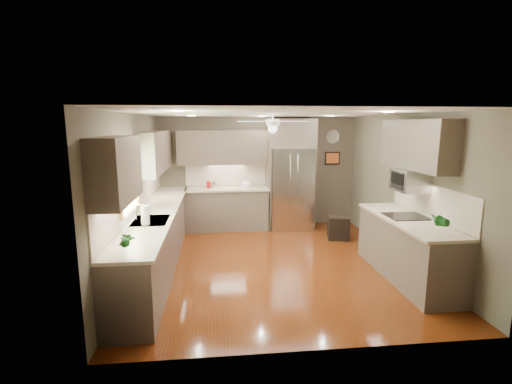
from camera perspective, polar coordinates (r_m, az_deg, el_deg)
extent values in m
plane|color=#492209|center=(6.45, 2.82, -10.85)|extent=(5.00, 5.00, 0.00)
plane|color=white|center=(6.01, 3.03, 11.96)|extent=(5.00, 5.00, 0.00)
plane|color=brown|center=(8.56, 0.30, 3.12)|extent=(4.50, 0.00, 4.50)
plane|color=brown|center=(3.72, 9.00, -6.68)|extent=(4.50, 0.00, 4.50)
plane|color=brown|center=(6.17, -18.19, -0.25)|extent=(0.00, 5.00, 5.00)
plane|color=brown|center=(6.83, 21.92, 0.50)|extent=(0.00, 5.00, 5.00)
cylinder|color=maroon|center=(8.25, -7.29, 1.14)|extent=(0.11, 0.11, 0.16)
cylinder|color=silver|center=(8.26, -6.51, 1.11)|extent=(0.12, 0.12, 0.14)
cylinder|color=beige|center=(8.27, -5.39, 1.28)|extent=(0.13, 0.13, 0.18)
imported|color=white|center=(6.12, -16.46, -2.33)|extent=(0.11, 0.11, 0.19)
imported|color=#1A5B1E|center=(4.28, -19.39, -7.03)|extent=(0.17, 0.12, 0.32)
imported|color=#1A5B1E|center=(5.38, 26.14, -3.88)|extent=(0.21, 0.19, 0.33)
imported|color=beige|center=(8.28, -1.48, 0.89)|extent=(0.29, 0.29, 0.06)
cube|color=#4E4138|center=(6.45, -14.88, -6.96)|extent=(0.60, 4.70, 0.90)
cube|color=beige|center=(6.32, -14.95, -2.89)|extent=(0.65, 4.70, 0.04)
cube|color=beige|center=(6.32, -17.80, -0.45)|extent=(0.02, 4.70, 0.50)
cube|color=#4E4138|center=(8.35, -4.43, -2.67)|extent=(1.85, 0.60, 0.90)
cube|color=beige|center=(8.24, -4.47, 0.49)|extent=(1.85, 0.65, 0.04)
cube|color=beige|center=(8.50, -4.56, 2.70)|extent=(1.85, 0.02, 0.50)
cube|color=#4E4138|center=(4.51, -20.70, 3.23)|extent=(0.33, 1.20, 0.75)
cube|color=#4E4138|center=(7.34, -15.10, 6.06)|extent=(0.33, 2.40, 0.75)
cube|color=#4E4138|center=(8.29, -4.59, 6.84)|extent=(2.15, 0.33, 0.75)
cube|color=#4E4138|center=(6.19, 23.43, 6.73)|extent=(0.33, 1.70, 0.75)
cube|color=#BFF2B2|center=(5.64, -19.25, 1.81)|extent=(0.01, 1.00, 0.80)
cube|color=#985B29|center=(5.59, -19.26, 6.18)|extent=(0.05, 1.12, 0.06)
cube|color=#985B29|center=(5.71, -18.75, -2.45)|extent=(0.05, 1.12, 0.06)
cube|color=#985B29|center=(5.12, -20.29, 0.93)|extent=(0.05, 0.06, 0.80)
cube|color=#985B29|center=(6.14, -17.93, 2.55)|extent=(0.05, 0.06, 0.80)
cube|color=silver|center=(5.70, -15.88, -4.34)|extent=(0.50, 0.70, 0.03)
cube|color=#262626|center=(5.71, -15.86, -4.68)|extent=(0.44, 0.62, 0.05)
cylinder|color=silver|center=(5.71, -17.92, -3.13)|extent=(0.02, 0.02, 0.24)
cylinder|color=silver|center=(5.67, -17.39, -1.95)|extent=(0.16, 0.02, 0.02)
cube|color=silver|center=(8.36, 5.34, 0.55)|extent=(0.92, 0.72, 1.82)
cube|color=black|center=(8.08, 5.79, -1.64)|extent=(0.88, 0.02, 0.02)
cube|color=black|center=(7.98, 5.87, 2.53)|extent=(0.01, 0.02, 1.00)
cylinder|color=silver|center=(7.93, 5.36, 2.49)|extent=(0.02, 0.02, 0.90)
cylinder|color=silver|center=(7.96, 6.49, 2.50)|extent=(0.02, 0.02, 0.90)
cube|color=#4E4138|center=(8.30, 5.41, 8.98)|extent=(1.04, 0.60, 0.63)
cube|color=#4E4138|center=(8.34, 1.89, 0.56)|extent=(0.06, 0.60, 1.82)
cube|color=#4E4138|center=(8.53, 8.56, 0.67)|extent=(0.06, 0.60, 1.82)
cube|color=#4E4138|center=(6.18, 22.20, -8.16)|extent=(0.65, 2.20, 0.90)
cube|color=beige|center=(6.04, 22.38, -3.94)|extent=(0.70, 2.20, 0.04)
cube|color=beige|center=(6.15, 25.27, -1.25)|extent=(0.02, 2.20, 0.50)
cube|color=black|center=(6.12, 21.95, -3.49)|extent=(0.56, 0.52, 0.01)
cube|color=silver|center=(6.21, 22.62, 1.68)|extent=(0.42, 0.55, 0.34)
cube|color=black|center=(6.11, 20.90, 1.67)|extent=(0.02, 0.40, 0.26)
cylinder|color=white|center=(6.31, 2.59, 11.53)|extent=(0.03, 0.03, 0.08)
cylinder|color=white|center=(6.30, 2.58, 10.62)|extent=(0.22, 0.22, 0.10)
sphere|color=white|center=(6.30, 2.58, 9.71)|extent=(0.16, 0.16, 0.16)
cube|color=white|center=(6.37, 5.76, 10.76)|extent=(0.48, 0.11, 0.01)
cube|color=white|center=(6.65, 2.12, 10.78)|extent=(0.11, 0.48, 0.01)
cube|color=white|center=(6.26, -0.64, 10.81)|extent=(0.48, 0.11, 0.01)
cube|color=white|center=(5.96, 3.10, 10.82)|extent=(0.11, 0.48, 0.01)
cylinder|color=white|center=(7.25, -9.89, 11.51)|extent=(0.14, 0.14, 0.01)
cylinder|color=white|center=(7.58, 11.38, 11.41)|extent=(0.14, 0.14, 0.01)
cylinder|color=white|center=(4.76, -11.82, 12.10)|extent=(0.14, 0.14, 0.01)
cylinder|color=white|center=(5.24, 19.71, 11.54)|extent=(0.14, 0.14, 0.01)
cylinder|color=white|center=(7.79, 0.89, 11.57)|extent=(0.14, 0.14, 0.01)
cylinder|color=white|center=(8.84, 11.78, 8.34)|extent=(0.30, 0.03, 0.30)
cylinder|color=silver|center=(8.83, 11.81, 8.34)|extent=(0.29, 0.00, 0.29)
cube|color=black|center=(8.87, 11.67, 5.11)|extent=(0.36, 0.03, 0.30)
cube|color=#D06029|center=(8.86, 11.70, 5.10)|extent=(0.30, 0.01, 0.24)
cube|color=black|center=(7.87, 12.56, -5.41)|extent=(0.49, 0.49, 0.46)
cube|color=black|center=(7.81, 12.62, -3.75)|extent=(0.47, 0.47, 0.03)
cylinder|color=white|center=(5.40, -16.67, -3.48)|extent=(0.11, 0.11, 0.27)
cylinder|color=silver|center=(5.40, -16.67, -3.37)|extent=(0.02, 0.02, 0.29)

